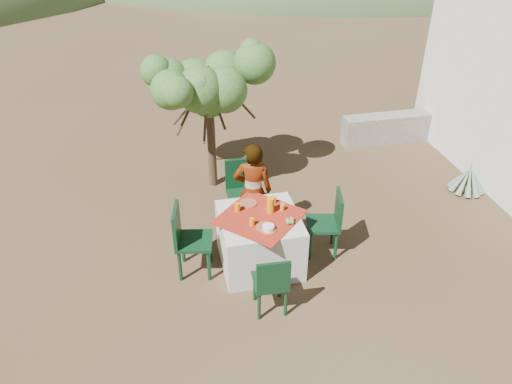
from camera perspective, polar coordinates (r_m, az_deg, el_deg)
ground at (r=6.60m, az=1.41°, el=-10.04°), size 160.00×160.00×0.00m
table at (r=6.62m, az=0.42°, el=-5.51°), size 1.30×1.30×0.76m
chair_far at (r=7.35m, az=-1.62°, el=0.35°), size 0.46×0.46×0.98m
chair_near at (r=5.87m, az=1.77°, el=-10.29°), size 0.41×0.41×0.85m
chair_left at (r=6.45m, az=-7.86°, el=-5.18°), size 0.54×0.54×0.99m
chair_right at (r=6.81m, az=8.36°, el=-3.25°), size 0.52×0.52×0.94m
person at (r=6.93m, az=-0.36°, el=0.10°), size 0.60×0.46×1.48m
shrub_tree at (r=7.84m, az=-5.01°, el=11.55°), size 1.79×1.75×2.10m
agave at (r=8.92m, az=23.06°, el=1.29°), size 0.59×0.58×0.63m
stone_wall at (r=10.30m, az=16.84°, el=7.21°), size 2.60×0.35×0.55m
plate_far at (r=6.63m, az=-0.91°, el=-1.30°), size 0.24×0.24×0.01m
plate_near at (r=6.20m, az=0.99°, el=-4.04°), size 0.23×0.23×0.01m
glass_far at (r=6.47m, az=-2.12°, el=-1.75°), size 0.07×0.07×0.12m
glass_near at (r=6.21m, az=-0.46°, el=-3.42°), size 0.06×0.06×0.10m
juice_pitcher at (r=6.42m, az=1.68°, el=-1.50°), size 0.10×0.10×0.21m
bowl_plate at (r=6.16m, az=1.41°, el=-4.33°), size 0.21×0.21×0.01m
white_bowl at (r=6.14m, az=1.41°, el=-4.08°), size 0.15×0.15×0.05m
jar_left at (r=6.49m, az=3.03°, el=-1.74°), size 0.06×0.06×0.09m
jar_right at (r=6.64m, az=2.08°, el=-0.85°), size 0.06×0.06×0.10m
napkin_holder at (r=6.51m, az=1.64°, el=-1.63°), size 0.07×0.05×0.08m
fruit_cluster at (r=6.28m, az=3.89°, el=-3.30°), size 0.12×0.11×0.06m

